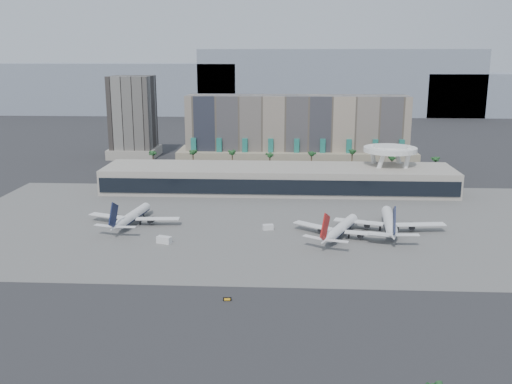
{
  "coord_description": "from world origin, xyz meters",
  "views": [
    {
      "loc": [
        3.71,
        -163.71,
        66.12
      ],
      "look_at": [
        -7.04,
        40.0,
        16.25
      ],
      "focal_mm": 40.0,
      "sensor_mm": 36.0,
      "label": 1
    }
  ],
  "objects_px": {
    "airliner_centre": "(340,229)",
    "airliner_right": "(390,222)",
    "airliner_left": "(132,216)",
    "taxiway_sign": "(227,299)",
    "service_vehicle_b": "(268,227)",
    "service_vehicle_a": "(164,240)"
  },
  "relations": [
    {
      "from": "airliner_centre",
      "to": "airliner_right",
      "type": "relative_size",
      "value": 0.85
    },
    {
      "from": "airliner_right",
      "to": "airliner_centre",
      "type": "bearing_deg",
      "value": -150.95
    },
    {
      "from": "airliner_left",
      "to": "taxiway_sign",
      "type": "distance_m",
      "value": 82.42
    },
    {
      "from": "airliner_left",
      "to": "airliner_right",
      "type": "distance_m",
      "value": 100.02
    },
    {
      "from": "airliner_right",
      "to": "taxiway_sign",
      "type": "distance_m",
      "value": 85.63
    },
    {
      "from": "airliner_left",
      "to": "service_vehicle_b",
      "type": "height_order",
      "value": "airliner_left"
    },
    {
      "from": "airliner_left",
      "to": "taxiway_sign",
      "type": "bearing_deg",
      "value": -48.88
    },
    {
      "from": "service_vehicle_b",
      "to": "service_vehicle_a",
      "type": "bearing_deg",
      "value": -167.09
    },
    {
      "from": "service_vehicle_a",
      "to": "airliner_centre",
      "type": "bearing_deg",
      "value": 26.87
    },
    {
      "from": "service_vehicle_a",
      "to": "taxiway_sign",
      "type": "height_order",
      "value": "service_vehicle_a"
    },
    {
      "from": "airliner_right",
      "to": "taxiway_sign",
      "type": "relative_size",
      "value": 18.71
    },
    {
      "from": "taxiway_sign",
      "to": "airliner_centre",
      "type": "bearing_deg",
      "value": 53.88
    },
    {
      "from": "airliner_left",
      "to": "taxiway_sign",
      "type": "xyz_separation_m",
      "value": [
        44.76,
        -69.14,
        -2.88
      ]
    },
    {
      "from": "airliner_left",
      "to": "service_vehicle_a",
      "type": "distance_m",
      "value": 27.97
    },
    {
      "from": "service_vehicle_b",
      "to": "airliner_right",
      "type": "bearing_deg",
      "value": -13.04
    },
    {
      "from": "airliner_centre",
      "to": "airliner_right",
      "type": "xyz_separation_m",
      "value": [
        19.26,
        8.31,
        0.33
      ]
    },
    {
      "from": "airliner_left",
      "to": "service_vehicle_a",
      "type": "height_order",
      "value": "airliner_left"
    },
    {
      "from": "airliner_left",
      "to": "airliner_centre",
      "type": "xyz_separation_m",
      "value": [
        80.7,
        -12.06,
        0.05
      ]
    },
    {
      "from": "airliner_right",
      "to": "taxiway_sign",
      "type": "height_order",
      "value": "airliner_right"
    },
    {
      "from": "airliner_left",
      "to": "airliner_centre",
      "type": "relative_size",
      "value": 1.05
    },
    {
      "from": "airliner_right",
      "to": "service_vehicle_a",
      "type": "height_order",
      "value": "airliner_right"
    },
    {
      "from": "service_vehicle_b",
      "to": "airliner_left",
      "type": "bearing_deg",
      "value": 162.6
    }
  ]
}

